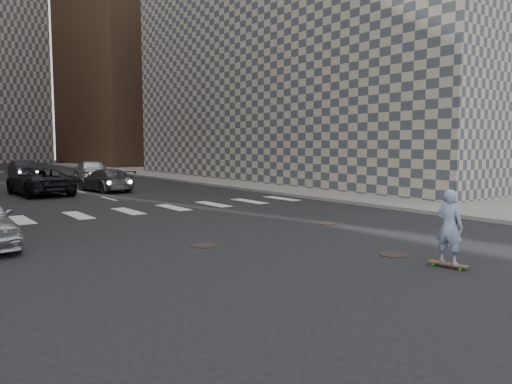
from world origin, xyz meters
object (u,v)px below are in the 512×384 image
traffic_car_b (106,180)px  traffic_car_c (40,182)px  skateboarder (449,227)px  traffic_car_e (22,170)px  traffic_car_d (90,171)px

traffic_car_b → traffic_car_c: (-3.58, -0.01, 0.08)m
skateboarder → traffic_car_b: bearing=81.0°
skateboarder → traffic_car_e: 36.03m
skateboarder → traffic_car_b: 22.01m
traffic_car_c → traffic_car_d: 9.05m
traffic_car_b → traffic_car_d: traffic_car_d is taller
traffic_car_c → traffic_car_e: 14.12m
traffic_car_b → traffic_car_e: (-1.71, 13.99, 0.08)m
traffic_car_c → traffic_car_e: bearing=-101.5°
skateboarder → traffic_car_e: skateboarder is taller
skateboarder → traffic_car_e: size_ratio=0.39×
skateboarder → traffic_car_d: 29.54m
traffic_car_b → traffic_car_e: traffic_car_e is taller
skateboarder → traffic_car_c: size_ratio=0.33×
traffic_car_b → traffic_car_c: size_ratio=0.86×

